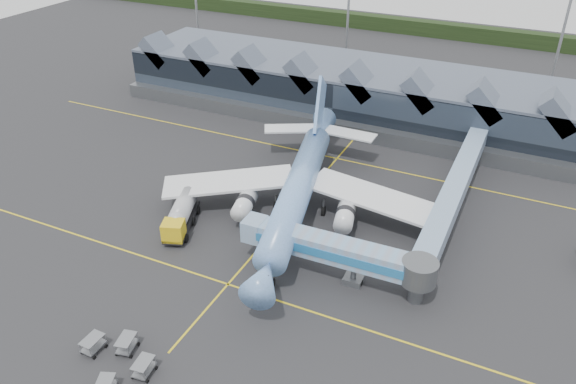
% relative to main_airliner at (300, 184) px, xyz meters
% --- Properties ---
extents(ground, '(260.00, 260.00, 0.00)m').
position_rel_main_airliner_xyz_m(ground, '(-1.00, -10.46, -4.39)').
color(ground, '#262628').
rests_on(ground, ground).
extents(taxi_stripes, '(120.00, 60.00, 0.01)m').
position_rel_main_airliner_xyz_m(taxi_stripes, '(-1.00, -0.46, -4.39)').
color(taxi_stripes, yellow).
rests_on(taxi_stripes, ground).
extents(tree_line_far, '(260.00, 4.00, 4.00)m').
position_rel_main_airliner_xyz_m(tree_line_far, '(-1.00, 99.54, -2.39)').
color(tree_line_far, black).
rests_on(tree_line_far, ground).
extents(terminal, '(90.00, 22.25, 12.52)m').
position_rel_main_airliner_xyz_m(terminal, '(-6.07, 36.89, 0.49)').
color(terminal, black).
rests_on(terminal, ground).
extents(light_masts, '(132.40, 42.56, 22.45)m').
position_rel_main_airliner_xyz_m(light_masts, '(20.00, 52.34, 8.09)').
color(light_masts, gray).
rests_on(light_masts, ground).
extents(main_airliner, '(39.38, 46.07, 14.95)m').
position_rel_main_airliner_xyz_m(main_airliner, '(0.00, 0.00, 0.00)').
color(main_airliner, '#5F8BC0').
rests_on(main_airliner, ground).
extents(jet_bridge, '(23.95, 4.13, 5.68)m').
position_rel_main_airliner_xyz_m(jet_bridge, '(11.42, -11.80, -0.40)').
color(jet_bridge, '#7BA5CE').
rests_on(jet_bridge, ground).
extents(fuel_truck, '(6.14, 10.92, 3.71)m').
position_rel_main_airliner_xyz_m(fuel_truck, '(-13.04, -10.38, -2.32)').
color(fuel_truck, black).
rests_on(fuel_truck, ground).
extents(baggage_carts, '(8.32, 8.00, 1.68)m').
position_rel_main_airliner_xyz_m(baggage_carts, '(-4.44, -34.05, -3.45)').
color(baggage_carts, gray).
rests_on(baggage_carts, ground).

